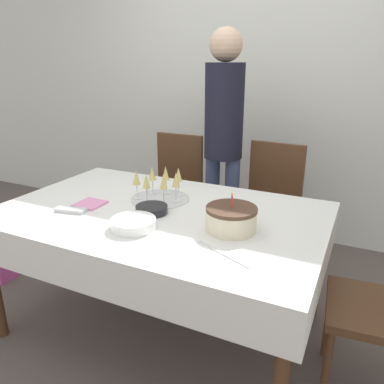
{
  "coord_description": "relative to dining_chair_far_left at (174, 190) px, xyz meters",
  "views": [
    {
      "loc": [
        0.98,
        -1.64,
        1.52
      ],
      "look_at": [
        0.17,
        0.05,
        0.87
      ],
      "focal_mm": 35.0,
      "sensor_mm": 36.0,
      "label": 1
    }
  ],
  "objects": [
    {
      "name": "ground_plane",
      "position": [
        0.39,
        -0.88,
        -0.54
      ],
      "size": [
        12.0,
        12.0,
        0.0
      ],
      "primitive_type": "plane",
      "color": "#564C47"
    },
    {
      "name": "wall_back",
      "position": [
        0.39,
        0.74,
        0.81
      ],
      "size": [
        8.0,
        0.05,
        2.7
      ],
      "color": "silver",
      "rests_on": "ground_plane"
    },
    {
      "name": "dining_table",
      "position": [
        0.39,
        -0.88,
        0.11
      ],
      "size": [
        1.76,
        1.12,
        0.75
      ],
      "color": "white",
      "rests_on": "ground_plane"
    },
    {
      "name": "dining_chair_far_left",
      "position": [
        0.0,
        0.0,
        0.0
      ],
      "size": [
        0.42,
        0.42,
        0.98
      ],
      "color": "#51331E",
      "rests_on": "ground_plane"
    },
    {
      "name": "dining_chair_far_right",
      "position": [
        0.78,
        -0.0,
        0.0
      ],
      "size": [
        0.45,
        0.45,
        0.98
      ],
      "color": "#51331E",
      "rests_on": "ground_plane"
    },
    {
      "name": "birthday_cake",
      "position": [
        0.83,
        -0.95,
        0.27
      ],
      "size": [
        0.25,
        0.25,
        0.19
      ],
      "color": "beige",
      "rests_on": "dining_table"
    },
    {
      "name": "champagne_tray",
      "position": [
        0.3,
        -0.72,
        0.29
      ],
      "size": [
        0.35,
        0.35,
        0.18
      ],
      "color": "silver",
      "rests_on": "dining_table"
    },
    {
      "name": "plate_stack_main",
      "position": [
        0.39,
        -1.13,
        0.23
      ],
      "size": [
        0.22,
        0.22,
        0.05
      ],
      "color": "white",
      "rests_on": "dining_table"
    },
    {
      "name": "plate_stack_dessert",
      "position": [
        0.37,
        -0.93,
        0.23
      ],
      "size": [
        0.17,
        0.17,
        0.04
      ],
      "color": "black",
      "rests_on": "dining_table"
    },
    {
      "name": "cake_knife",
      "position": [
        0.88,
        -1.19,
        0.21
      ],
      "size": [
        0.28,
        0.14,
        0.0
      ],
      "color": "silver",
      "rests_on": "dining_table"
    },
    {
      "name": "fork_pile",
      "position": [
        -0.04,
        -1.1,
        0.22
      ],
      "size": [
        0.18,
        0.09,
        0.02
      ],
      "color": "silver",
      "rests_on": "dining_table"
    },
    {
      "name": "napkin_pile",
      "position": [
        -0.01,
        -0.98,
        0.21
      ],
      "size": [
        0.15,
        0.15,
        0.01
      ],
      "color": "pink",
      "rests_on": "dining_table"
    },
    {
      "name": "person_standing",
      "position": [
        0.4,
        0.04,
        0.52
      ],
      "size": [
        0.28,
        0.28,
        1.75
      ],
      "color": "#3F4C72",
      "rests_on": "ground_plane"
    }
  ]
}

